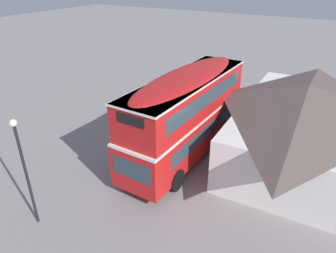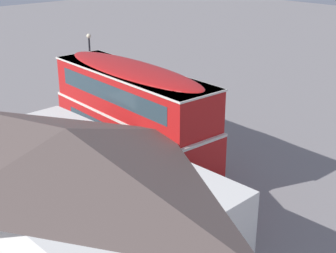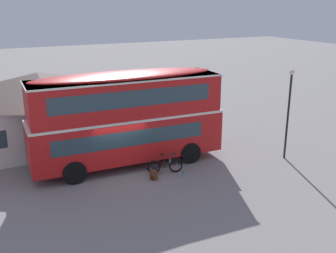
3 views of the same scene
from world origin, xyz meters
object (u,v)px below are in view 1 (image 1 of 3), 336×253
at_px(double_decker_bus, 186,112).
at_px(touring_bicycle, 147,149).
at_px(backpack_on_ground, 147,143).
at_px(water_bottle_blue_sports, 129,154).
at_px(street_lamp, 23,163).

height_order(double_decker_bus, touring_bicycle, double_decker_bus).
relative_size(touring_bicycle, backpack_on_ground, 3.31).
distance_m(backpack_on_ground, water_bottle_blue_sports, 1.44).
bearing_deg(backpack_on_ground, street_lamp, -4.77).
bearing_deg(double_decker_bus, backpack_on_ground, -80.86).
distance_m(double_decker_bus, touring_bicycle, 3.14).
xyz_separation_m(double_decker_bus, touring_bicycle, (1.13, -1.86, -2.27)).
xyz_separation_m(touring_bicycle, backpack_on_ground, (-0.75, -0.48, -0.11)).
relative_size(double_decker_bus, touring_bicycle, 5.79).
height_order(touring_bicycle, water_bottle_blue_sports, touring_bicycle).
relative_size(backpack_on_ground, street_lamp, 0.11).
relative_size(double_decker_bus, street_lamp, 2.04).
bearing_deg(touring_bicycle, backpack_on_ground, -147.39).
height_order(touring_bicycle, backpack_on_ground, touring_bicycle).
height_order(double_decker_bus, street_lamp, double_decker_bus).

